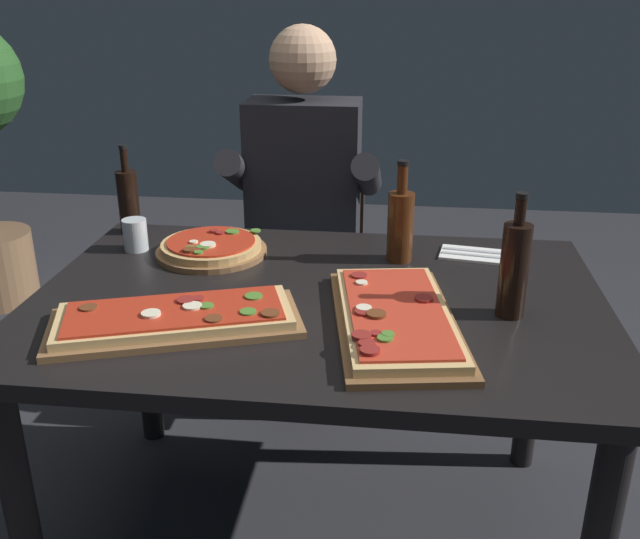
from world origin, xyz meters
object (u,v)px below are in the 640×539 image
object	(u,v)px
pizza_rectangular_left	(396,318)
vinegar_bottle_green	(128,200)
wine_bottle_dark	(400,224)
tumbler_near_camera	(135,237)
pizza_rectangular_front	(176,319)
diner_chair	(307,262)
pizza_round_far	(211,248)
oil_bottle_amber	(514,268)
seated_diner	(302,205)
dining_table	(318,331)

from	to	relation	value
pizza_rectangular_left	vinegar_bottle_green	xyz separation A→B (m)	(-0.82, 0.54, 0.08)
wine_bottle_dark	tumbler_near_camera	world-z (taller)	wine_bottle_dark
vinegar_bottle_green	tumbler_near_camera	bearing A→B (deg)	-64.32
pizza_rectangular_front	vinegar_bottle_green	world-z (taller)	vinegar_bottle_green
wine_bottle_dark	vinegar_bottle_green	bearing A→B (deg)	170.60
pizza_rectangular_left	diner_chair	xyz separation A→B (m)	(-0.34, 0.99, -0.27)
pizza_rectangular_front	pizza_rectangular_left	distance (m)	0.49
pizza_rectangular_front	pizza_round_far	size ratio (longest dim) A/B	1.93
pizza_round_far	oil_bottle_amber	xyz separation A→B (m)	(0.78, -0.30, 0.10)
vinegar_bottle_green	diner_chair	size ratio (longest dim) A/B	0.31
tumbler_near_camera	pizza_rectangular_front	bearing A→B (deg)	-60.33
seated_diner	wine_bottle_dark	bearing A→B (deg)	-54.16
tumbler_near_camera	pizza_rectangular_left	bearing A→B (deg)	-27.93
pizza_round_far	tumbler_near_camera	world-z (taller)	tumbler_near_camera
dining_table	wine_bottle_dark	distance (m)	0.39
pizza_round_far	wine_bottle_dark	xyz separation A→B (m)	(0.53, 0.02, 0.09)
pizza_rectangular_left	oil_bottle_amber	xyz separation A→B (m)	(0.26, 0.09, 0.10)
wine_bottle_dark	oil_bottle_amber	xyz separation A→B (m)	(0.26, -0.32, 0.01)
pizza_rectangular_front	pizza_round_far	bearing A→B (deg)	94.87
vinegar_bottle_green	diner_chair	world-z (taller)	vinegar_bottle_green
pizza_rectangular_front	pizza_rectangular_left	world-z (taller)	pizza_rectangular_left
pizza_rectangular_front	oil_bottle_amber	size ratio (longest dim) A/B	2.05
pizza_rectangular_left	tumbler_near_camera	size ratio (longest dim) A/B	6.35
pizza_round_far	vinegar_bottle_green	size ratio (longest dim) A/B	1.15
pizza_rectangular_left	tumbler_near_camera	world-z (taller)	tumbler_near_camera
pizza_rectangular_left	seated_diner	world-z (taller)	seated_diner
oil_bottle_amber	vinegar_bottle_green	world-z (taller)	oil_bottle_amber
pizza_rectangular_front	tumbler_near_camera	distance (m)	0.53
pizza_rectangular_left	vinegar_bottle_green	distance (m)	0.99
dining_table	pizza_rectangular_front	xyz separation A→B (m)	(-0.29, -0.20, 0.12)
diner_chair	seated_diner	distance (m)	0.28
vinegar_bottle_green	tumbler_near_camera	xyz separation A→B (m)	(0.07, -0.15, -0.06)
pizza_round_far	vinegar_bottle_green	distance (m)	0.34
wine_bottle_dark	pizza_rectangular_front	bearing A→B (deg)	-136.03
wine_bottle_dark	seated_diner	distance (m)	0.59
pizza_round_far	vinegar_bottle_green	world-z (taller)	vinegar_bottle_green
pizza_rectangular_front	oil_bottle_amber	bearing A→B (deg)	11.40
pizza_rectangular_front	vinegar_bottle_green	distance (m)	0.70
vinegar_bottle_green	diner_chair	distance (m)	0.75
dining_table	pizza_rectangular_left	size ratio (longest dim) A/B	2.42
oil_bottle_amber	wine_bottle_dark	bearing A→B (deg)	129.03
pizza_round_far	oil_bottle_amber	distance (m)	0.85
vinegar_bottle_green	oil_bottle_amber	bearing A→B (deg)	-22.89
diner_chair	seated_diner	size ratio (longest dim) A/B	0.65
pizza_rectangular_left	tumbler_near_camera	bearing A→B (deg)	152.07
pizza_rectangular_front	pizza_rectangular_left	size ratio (longest dim) A/B	1.04
pizza_rectangular_front	oil_bottle_amber	world-z (taller)	oil_bottle_amber
oil_bottle_amber	diner_chair	xyz separation A→B (m)	(-0.60, 0.91, -0.37)
pizza_round_far	vinegar_bottle_green	bearing A→B (deg)	151.96
vinegar_bottle_green	dining_table	bearing A→B (deg)	-32.81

